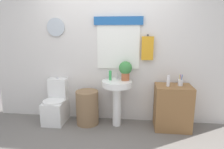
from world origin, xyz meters
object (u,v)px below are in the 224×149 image
soap_bottle (110,75)px  potted_plant (125,69)px  laundry_hamper (87,107)px  lotion_bottle (168,81)px  pedestal_sink (117,92)px  toothbrush_cup (180,82)px  wooden_cabinet (172,107)px  toilet (56,106)px

soap_bottle → potted_plant: 0.28m
laundry_hamper → lotion_bottle: (1.37, -0.04, 0.54)m
pedestal_sink → toothbrush_cup: size_ratio=4.37×
wooden_cabinet → potted_plant: (-0.81, 0.06, 0.62)m
laundry_hamper → pedestal_sink: 0.61m
toothbrush_cup → soap_bottle: bearing=178.5°
toilet → wooden_cabinet: toilet is taller
pedestal_sink → potted_plant: 0.42m
laundry_hamper → potted_plant: size_ratio=1.85×
lotion_bottle → toothbrush_cup: size_ratio=0.97×
pedestal_sink → lotion_bottle: lotion_bottle is taller
pedestal_sink → wooden_cabinet: bearing=0.0°
laundry_hamper → potted_plant: (0.67, 0.06, 0.69)m
toothbrush_cup → laundry_hamper: bearing=-179.3°
toothbrush_cup → lotion_bottle: bearing=-163.7°
wooden_cabinet → potted_plant: bearing=175.7°
laundry_hamper → wooden_cabinet: 1.47m
pedestal_sink → lotion_bottle: 0.88m
soap_bottle → potted_plant: size_ratio=0.50×
toilet → pedestal_sink: pedestal_sink is taller
wooden_cabinet → toothbrush_cup: (0.10, 0.02, 0.43)m
pedestal_sink → lotion_bottle: bearing=-2.7°
soap_bottle → lotion_bottle: (0.96, -0.09, -0.05)m
toilet → wooden_cabinet: size_ratio=1.06×
toilet → potted_plant: 1.44m
pedestal_sink → potted_plant: size_ratio=2.46×
toilet → lotion_bottle: bearing=-2.2°
pedestal_sink → wooden_cabinet: (0.95, 0.00, -0.23)m
toothbrush_cup → potted_plant: bearing=177.5°
potted_plant → toothbrush_cup: 0.93m
laundry_hamper → soap_bottle: 0.72m
wooden_cabinet → potted_plant: size_ratio=2.29×
toilet → laundry_hamper: bearing=-3.5°
toothbrush_cup → pedestal_sink: bearing=-178.9°
lotion_bottle → toothbrush_cup: (0.21, 0.06, -0.04)m
pedestal_sink → toothbrush_cup: toothbrush_cup is taller
laundry_hamper → potted_plant: potted_plant is taller
wooden_cabinet → toothbrush_cup: toothbrush_cup is taller
toilet → soap_bottle: 1.16m
laundry_hamper → soap_bottle: size_ratio=3.72×
lotion_bottle → wooden_cabinet: bearing=21.2°
pedestal_sink → lotion_bottle: size_ratio=4.52×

